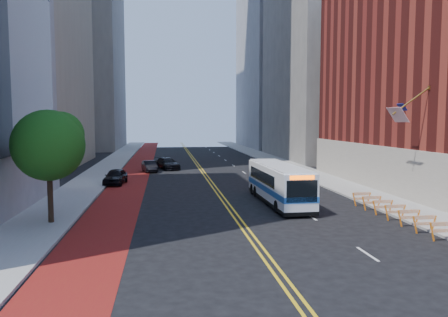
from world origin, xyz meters
name	(u,v)px	position (x,y,z in m)	size (l,w,h in m)	color
ground	(258,246)	(0.00, 0.00, 0.00)	(160.00, 160.00, 0.00)	black
sidewalk_left	(99,174)	(-12.00, 30.00, 0.07)	(4.00, 140.00, 0.15)	gray
sidewalk_right	(302,171)	(12.00, 30.00, 0.07)	(4.00, 140.00, 0.15)	gray
bus_lane_paint	(134,174)	(-8.10, 30.00, 0.00)	(3.60, 140.00, 0.01)	maroon
center_line_inner	(202,173)	(-0.18, 30.00, 0.00)	(0.14, 140.00, 0.01)	gold
center_line_outer	(205,173)	(0.18, 30.00, 0.00)	(0.14, 140.00, 0.01)	gold
lane_dashes	(233,165)	(4.80, 38.00, 0.01)	(0.14, 98.20, 0.01)	silver
midrise_right_near	(335,34)	(23.00, 48.00, 20.00)	(18.00, 26.00, 40.00)	slate
midrise_right_far	(289,26)	(24.00, 78.00, 27.50)	(20.00, 28.00, 55.00)	gray
construction_barriers	(402,212)	(9.60, 3.42, 0.68)	(1.42, 10.91, 1.00)	orange
street_tree	(50,143)	(-11.24, 6.04, 4.91)	(4.20, 4.20, 6.70)	black
transit_bus	(278,183)	(3.89, 10.77, 1.52)	(2.51, 10.65, 2.92)	white
car_a	(115,177)	(-9.30, 22.25, 0.76)	(1.78, 4.44, 1.51)	black
car_b	(150,166)	(-6.36, 32.15, 0.67)	(1.41, 4.05, 1.33)	black
car_c	(167,163)	(-4.23, 34.68, 0.73)	(2.04, 5.03, 1.46)	black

